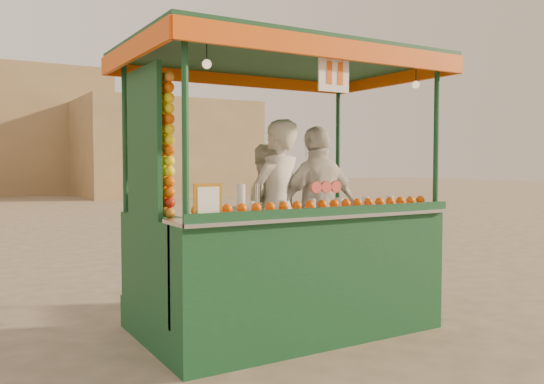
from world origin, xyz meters
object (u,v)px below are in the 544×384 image
vendor_middle (264,217)px  vendor_right (319,209)px  juice_cart (281,242)px  vendor_left (277,209)px

vendor_middle → vendor_right: size_ratio=0.89×
vendor_right → juice_cart: bearing=6.2°
juice_cart → vendor_middle: 0.52m
juice_cart → vendor_left: juice_cart is taller
juice_cart → vendor_right: size_ratio=1.76×
vendor_middle → vendor_right: (0.47, -0.38, 0.10)m
vendor_middle → vendor_right: bearing=162.4°
vendor_left → vendor_right: 0.52m
juice_cart → vendor_right: juice_cart is taller
vendor_left → vendor_middle: vendor_left is taller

